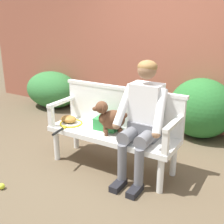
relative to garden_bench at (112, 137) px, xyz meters
name	(u,v)px	position (x,y,z in m)	size (l,w,h in m)	color
ground_plane	(112,166)	(0.00, 0.00, -0.40)	(40.00, 40.00, 0.00)	brown
brick_garden_fence	(170,59)	(0.00, 1.86, 0.68)	(8.00, 0.30, 2.16)	#9E5642
hedge_bush_far_left	(192,116)	(0.53, 1.52, -0.11)	(0.78, 0.48, 0.57)	#1E5B23
hedge_bush_far_right	(201,108)	(0.66, 1.48, 0.05)	(0.96, 0.84, 0.90)	#286B2D
hedge_bush_mid_left	(52,90)	(-2.27, 1.45, -0.04)	(1.12, 0.82, 0.72)	#337538
garden_bench	(112,137)	(0.00, 0.00, 0.00)	(1.57, 0.52, 0.46)	white
bench_backrest	(122,106)	(0.00, 0.23, 0.32)	(1.61, 0.06, 0.50)	white
bench_armrest_left_end	(58,108)	(-0.74, -0.09, 0.26)	(0.06, 0.52, 0.28)	white
bench_armrest_right_end	(171,131)	(0.74, -0.09, 0.26)	(0.06, 0.52, 0.28)	white
person_seated	(143,117)	(0.40, -0.02, 0.33)	(0.56, 0.66, 1.33)	black
dog_on_bench	(110,118)	(0.01, -0.06, 0.26)	(0.37, 0.34, 0.40)	brown
tennis_racket	(70,124)	(-0.58, -0.07, 0.07)	(0.33, 0.58, 0.03)	yellow
baseball_glove	(69,119)	(-0.64, -0.02, 0.11)	(0.22, 0.17, 0.09)	#9E6B2D
sports_bag	(107,123)	(-0.10, 0.05, 0.13)	(0.28, 0.20, 0.14)	#2D8E42
tennis_ball	(2,186)	(-0.77, -1.02, -0.37)	(0.07, 0.07, 0.07)	#CCDB33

